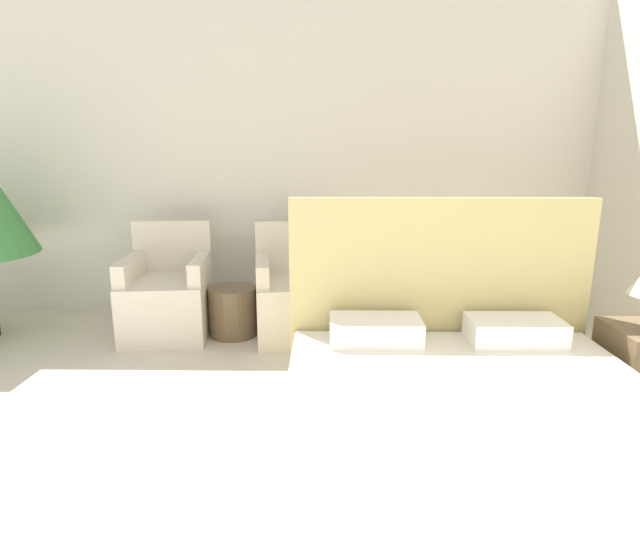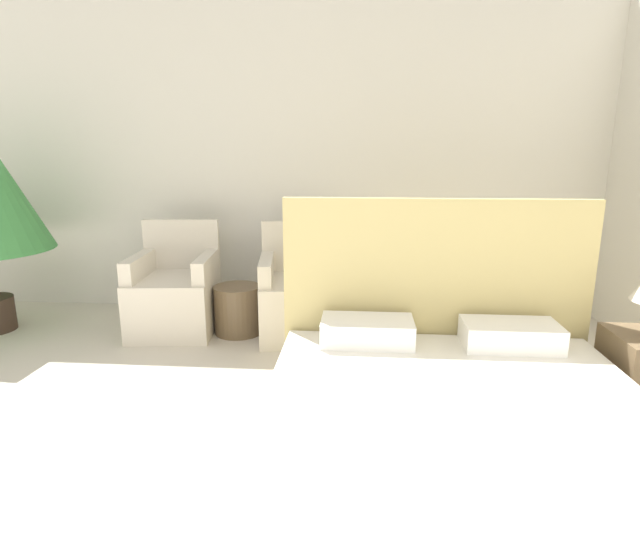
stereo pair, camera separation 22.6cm
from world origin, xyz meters
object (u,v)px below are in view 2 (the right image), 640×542
armchair_near_window_right (301,300)px  side_table (238,310)px  armchair_near_window_left (175,297)px  bed (462,451)px

armchair_near_window_right → side_table: size_ratio=2.25×
armchair_near_window_left → side_table: armchair_near_window_left is taller
armchair_near_window_right → armchair_near_window_left: bearing=172.1°
bed → armchair_near_window_right: (-0.92, 1.99, 0.05)m
armchair_near_window_right → side_table: armchair_near_window_right is taller
armchair_near_window_right → side_table: (-0.53, -0.01, -0.09)m
bed → armchair_near_window_left: (-1.99, 1.99, 0.05)m
armchair_near_window_right → side_table: 0.54m
armchair_near_window_left → bed: bearing=-50.5°
armchair_near_window_left → side_table: bearing=-6.8°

